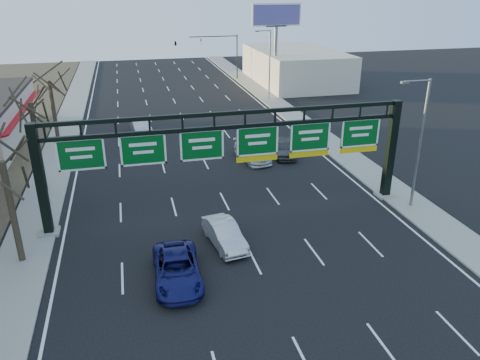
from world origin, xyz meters
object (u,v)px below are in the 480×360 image
object	(u,v)px
sign_gantry	(232,149)
car_white_wagon	(252,152)
car_blue_suv	(177,269)
car_silver_sedan	(224,234)

from	to	relation	value
sign_gantry	car_white_wagon	xyz separation A→B (m)	(4.07, 9.84, -3.90)
sign_gantry	car_blue_suv	bearing A→B (deg)	-123.60
sign_gantry	car_white_wagon	size ratio (longest dim) A/B	4.92
car_white_wagon	car_silver_sedan	bearing A→B (deg)	-120.38
car_blue_suv	car_silver_sedan	xyz separation A→B (m)	(3.20, 3.02, -0.01)
sign_gantry	car_silver_sedan	bearing A→B (deg)	-109.93
car_white_wagon	car_blue_suv	bearing A→B (deg)	-126.00
car_blue_suv	sign_gantry	bearing A→B (deg)	58.35
car_silver_sedan	car_white_wagon	xyz separation A→B (m)	(5.50, 13.78, 0.01)
sign_gantry	car_blue_suv	world-z (taller)	sign_gantry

